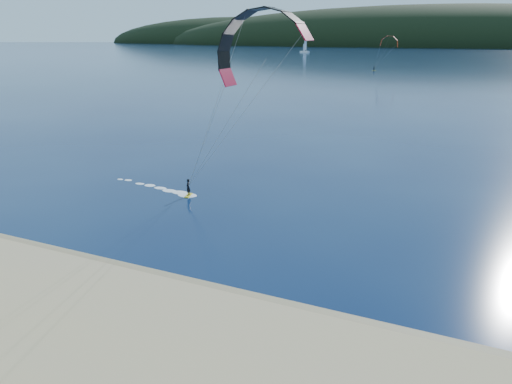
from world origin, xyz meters
TOP-DOWN VIEW (x-y plane):
  - ground at (0.00, 0.00)m, footprint 1800.00×1800.00m
  - wet_sand at (0.00, 4.50)m, footprint 220.00×2.50m
  - headland at (0.63, 745.28)m, footprint 1200.00×310.00m
  - kitesurfer_near at (1.86, 16.26)m, footprint 24.52×6.76m
  - kitesurfer_far at (-17.19, 195.77)m, footprint 10.53×4.67m
  - sailboat at (-120.42, 394.58)m, footprint 9.54×6.52m

SIDE VIEW (x-z plane):
  - ground at x=0.00m, z-range 0.00..0.00m
  - headland at x=0.63m, z-range -70.00..70.00m
  - wet_sand at x=0.00m, z-range 0.00..0.10m
  - sailboat at x=-120.42m, z-range -5.70..7.66m
  - kitesurfer_far at x=-17.19m, z-range 4.33..17.25m
  - kitesurfer_near at x=1.86m, z-range 4.08..21.50m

